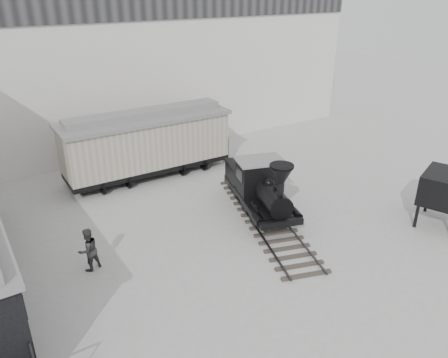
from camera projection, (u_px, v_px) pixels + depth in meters
ground at (264, 265)px, 16.93m from camera, size 90.00×90.00×0.00m
north_wall at (118, 64)px, 26.22m from camera, size 34.00×2.51×11.00m
locomotive at (262, 190)px, 20.25m from camera, size 4.59×9.40×3.26m
boxcar at (147, 142)px, 23.99m from camera, size 9.28×2.90×3.80m
visitor_a at (3, 258)px, 15.70m from camera, size 0.76×0.58×1.88m
visitor_b at (88, 250)px, 16.35m from camera, size 1.01×0.89×1.73m
coal_hopper at (445, 192)px, 19.17m from camera, size 2.79×2.56×2.47m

